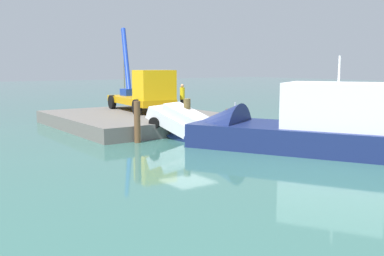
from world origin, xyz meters
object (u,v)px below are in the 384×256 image
object	(u,v)px
salvaged_car	(188,125)
moored_yacht	(279,138)
crane_truck	(145,92)
dock_worker	(182,97)

from	to	relation	value
salvaged_car	moored_yacht	bearing A→B (deg)	24.79
crane_truck	dock_worker	world-z (taller)	crane_truck
salvaged_car	moored_yacht	size ratio (longest dim) A/B	0.33
salvaged_car	moored_yacht	world-z (taller)	moored_yacht
dock_worker	salvaged_car	size ratio (longest dim) A/B	0.39
dock_worker	moored_yacht	distance (m)	10.59
crane_truck	salvaged_car	size ratio (longest dim) A/B	1.88
crane_truck	dock_worker	size ratio (longest dim) A/B	4.80
crane_truck	salvaged_car	xyz separation A→B (m)	(6.97, -1.34, -1.45)
crane_truck	salvaged_car	world-z (taller)	crane_truck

